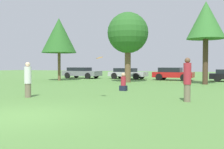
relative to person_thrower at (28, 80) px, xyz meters
The scene contains 11 objects.
ground_plane 4.84m from the person_thrower, 49.90° to the right, with size 120.00×120.00×0.00m, color #54843D.
person_thrower is the anchor object (origin of this frame).
person_catcher 7.31m from the person_thrower, 13.43° to the left, with size 0.32×0.32×1.85m.
frisbee 3.63m from the person_thrower, 15.96° to the left, with size 0.31×0.30×0.14m.
bystander_sitting 5.74m from the person_thrower, 60.55° to the left, with size 0.41×0.34×1.08m.
tree_0 14.58m from the person_thrower, 120.91° to the left, with size 3.49×3.49×6.29m.
tree_1 12.91m from the person_thrower, 89.53° to the left, with size 3.66×3.66×6.29m.
tree_2 14.94m from the person_thrower, 62.13° to the left, with size 3.01×3.01×6.65m.
parked_car_grey 18.71m from the person_thrower, 114.43° to the left, with size 4.59×2.11×1.28m.
parked_car_silver 18.09m from the person_thrower, 96.98° to the left, with size 4.27×1.98×1.22m.
parked_car_red 17.74m from the person_thrower, 80.22° to the left, with size 4.05×1.99×1.30m.
Camera 1 is at (5.88, -5.84, 1.52)m, focal length 41.97 mm.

